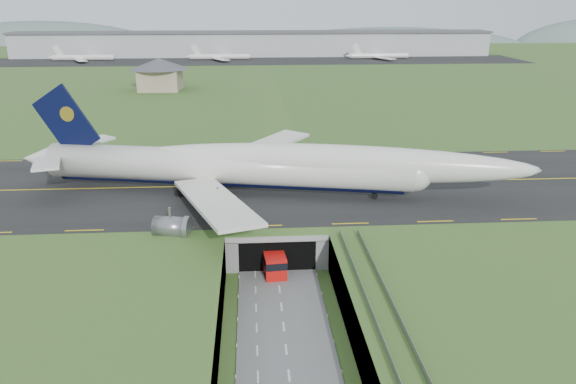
{
  "coord_description": "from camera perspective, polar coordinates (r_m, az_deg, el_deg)",
  "views": [
    {
      "loc": [
        -3.71,
        -70.93,
        40.28
      ],
      "look_at": [
        2.47,
        20.0,
        9.04
      ],
      "focal_mm": 35.0,
      "sensor_mm": 36.0,
      "label": 1
    }
  ],
  "objects": [
    {
      "name": "taxiway",
      "position": [
        109.47,
        -1.75,
        0.71
      ],
      "size": [
        800.0,
        44.0,
        0.18
      ],
      "primitive_type": "cube",
      "color": "black",
      "rests_on": "airfield_deck"
    },
    {
      "name": "jumbo_jet",
      "position": [
        102.73,
        -2.56,
        2.62
      ],
      "size": [
        95.06,
        60.24,
        20.36
      ],
      "rotation": [
        0.0,
        0.0,
        -0.21
      ],
      "color": "silver",
      "rests_on": "ground"
    },
    {
      "name": "distant_hills",
      "position": [
        507.47,
        3.96,
        13.87
      ],
      "size": [
        700.0,
        91.0,
        60.0
      ],
      "color": "#556660",
      "rests_on": "ground"
    },
    {
      "name": "guideway",
      "position": [
        64.21,
        10.34,
        -14.41
      ],
      "size": [
        3.0,
        53.0,
        7.05
      ],
      "color": "#A8A8A3",
      "rests_on": "ground"
    },
    {
      "name": "shuttle_tram",
      "position": [
        88.28,
        -1.53,
        -6.84
      ],
      "size": [
        4.03,
        8.93,
        3.51
      ],
      "rotation": [
        0.0,
        0.0,
        0.09
      ],
      "color": "red",
      "rests_on": "ground"
    },
    {
      "name": "ground",
      "position": [
        81.65,
        -0.79,
        -10.64
      ],
      "size": [
        900.0,
        900.0,
        0.0
      ],
      "primitive_type": "plane",
      "color": "#335A24",
      "rests_on": "ground"
    },
    {
      "name": "cargo_terminal",
      "position": [
        371.29,
        -3.44,
        14.82
      ],
      "size": [
        320.0,
        67.0,
        15.6
      ],
      "color": "#B2B2B2",
      "rests_on": "ground"
    },
    {
      "name": "tunnel_portal",
      "position": [
        95.18,
        -1.35,
        -3.92
      ],
      "size": [
        17.0,
        22.3,
        6.0
      ],
      "color": "gray",
      "rests_on": "ground"
    },
    {
      "name": "trench_road",
      "position": [
        75.17,
        -0.47,
        -13.39
      ],
      "size": [
        12.0,
        75.0,
        0.2
      ],
      "primitive_type": "cube",
      "color": "slate",
      "rests_on": "ground"
    },
    {
      "name": "airfield_deck",
      "position": [
        80.21,
        -0.8,
        -8.77
      ],
      "size": [
        800.0,
        800.0,
        6.0
      ],
      "primitive_type": "cube",
      "color": "gray",
      "rests_on": "ground"
    },
    {
      "name": "service_building",
      "position": [
        233.61,
        -12.89,
        11.86
      ],
      "size": [
        23.88,
        23.88,
        12.55
      ],
      "rotation": [
        0.0,
        0.0,
        -0.04
      ],
      "color": "tan",
      "rests_on": "ground"
    }
  ]
}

